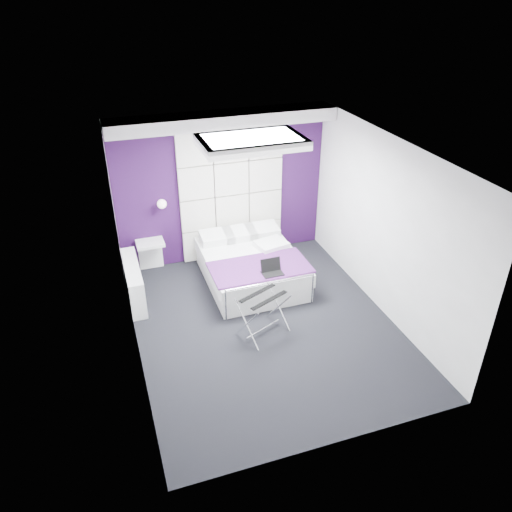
{
  "coord_description": "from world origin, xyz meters",
  "views": [
    {
      "loc": [
        -1.98,
        -5.43,
        4.46
      ],
      "look_at": [
        -0.02,
        0.35,
        0.97
      ],
      "focal_mm": 35.0,
      "sensor_mm": 36.0,
      "label": 1
    }
  ],
  "objects_px": {
    "nightstand": "(150,243)",
    "laptop": "(272,270)",
    "wall_lamp": "(161,203)",
    "radiator": "(134,282)",
    "luggage_rack": "(263,315)",
    "bed": "(251,266)"
  },
  "relations": [
    {
      "from": "bed",
      "to": "luggage_rack",
      "type": "bearing_deg",
      "value": -101.18
    },
    {
      "from": "nightstand",
      "to": "laptop",
      "type": "xyz_separation_m",
      "value": [
        1.6,
        -1.47,
        0.02
      ]
    },
    {
      "from": "wall_lamp",
      "to": "nightstand",
      "type": "bearing_deg",
      "value": -171.2
    },
    {
      "from": "nightstand",
      "to": "luggage_rack",
      "type": "bearing_deg",
      "value": -60.59
    },
    {
      "from": "nightstand",
      "to": "laptop",
      "type": "bearing_deg",
      "value": -42.47
    },
    {
      "from": "wall_lamp",
      "to": "nightstand",
      "type": "distance_m",
      "value": 0.72
    },
    {
      "from": "nightstand",
      "to": "luggage_rack",
      "type": "height_order",
      "value": "luggage_rack"
    },
    {
      "from": "bed",
      "to": "nightstand",
      "type": "distance_m",
      "value": 1.72
    },
    {
      "from": "luggage_rack",
      "to": "bed",
      "type": "bearing_deg",
      "value": 54.65
    },
    {
      "from": "wall_lamp",
      "to": "luggage_rack",
      "type": "distance_m",
      "value": 2.57
    },
    {
      "from": "luggage_rack",
      "to": "laptop",
      "type": "distance_m",
      "value": 0.84
    },
    {
      "from": "wall_lamp",
      "to": "bed",
      "type": "distance_m",
      "value": 1.77
    },
    {
      "from": "wall_lamp",
      "to": "radiator",
      "type": "relative_size",
      "value": 0.12
    },
    {
      "from": "wall_lamp",
      "to": "nightstand",
      "type": "relative_size",
      "value": 0.33
    },
    {
      "from": "laptop",
      "to": "radiator",
      "type": "bearing_deg",
      "value": 158.2
    },
    {
      "from": "radiator",
      "to": "luggage_rack",
      "type": "height_order",
      "value": "luggage_rack"
    },
    {
      "from": "wall_lamp",
      "to": "radiator",
      "type": "xyz_separation_m",
      "value": [
        -0.64,
        -0.76,
        -0.92
      ]
    },
    {
      "from": "bed",
      "to": "laptop",
      "type": "xyz_separation_m",
      "value": [
        0.11,
        -0.67,
        0.3
      ]
    },
    {
      "from": "radiator",
      "to": "luggage_rack",
      "type": "distance_m",
      "value": 2.16
    },
    {
      "from": "bed",
      "to": "radiator",
      "type": "bearing_deg",
      "value": 177.5
    },
    {
      "from": "wall_lamp",
      "to": "radiator",
      "type": "distance_m",
      "value": 1.35
    },
    {
      "from": "nightstand",
      "to": "laptop",
      "type": "relative_size",
      "value": 1.45
    }
  ]
}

